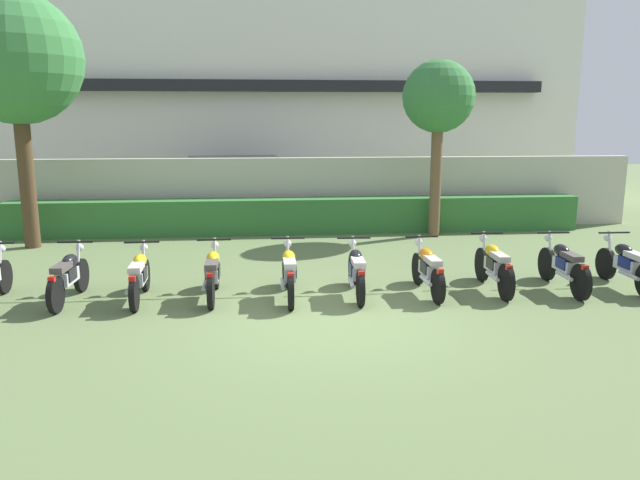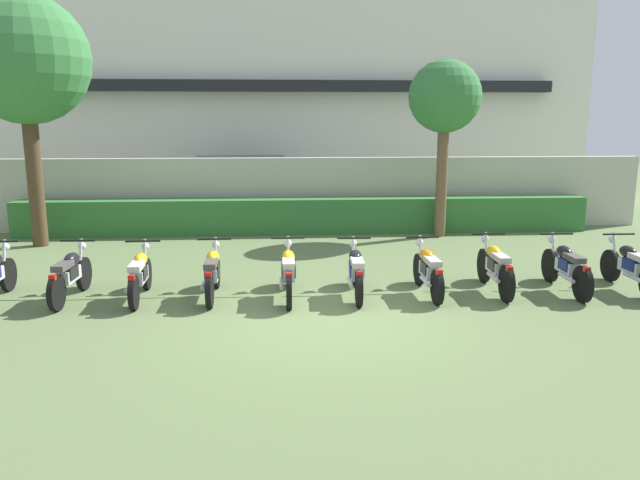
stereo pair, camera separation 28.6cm
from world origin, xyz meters
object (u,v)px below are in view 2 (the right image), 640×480
motorcycle_in_row_7 (495,266)px  tree_near_inspector (24,61)px  motorcycle_in_row_3 (213,272)px  motorcycle_in_row_4 (288,272)px  motorcycle_in_row_6 (428,270)px  parked_car (247,188)px  tree_far_side (445,99)px  motorcycle_in_row_2 (140,274)px  motorcycle_in_row_1 (70,274)px  motorcycle_in_row_5 (356,271)px  motorcycle_in_row_9 (631,266)px  motorcycle_in_row_8 (566,267)px

motorcycle_in_row_7 → tree_near_inspector: bearing=66.4°
motorcycle_in_row_3 → motorcycle_in_row_4: size_ratio=0.93×
motorcycle_in_row_6 → parked_car: bearing=21.6°
tree_near_inspector → tree_far_side: (10.00, 0.57, -0.83)m
motorcycle_in_row_2 → motorcycle_in_row_7: 6.20m
motorcycle_in_row_4 → motorcycle_in_row_7: (3.67, 0.11, 0.01)m
tree_far_side → motorcycle_in_row_1: 9.85m
motorcycle_in_row_6 → motorcycle_in_row_7: motorcycle_in_row_7 is taller
motorcycle_in_row_3 → motorcycle_in_row_7: (4.97, 0.02, 0.01)m
tree_near_inspector → motorcycle_in_row_5: tree_near_inspector is taller
motorcycle_in_row_3 → motorcycle_in_row_9: motorcycle_in_row_9 is taller
motorcycle_in_row_3 → motorcycle_in_row_7: motorcycle_in_row_7 is taller
motorcycle_in_row_5 → motorcycle_in_row_6: 1.28m
motorcycle_in_row_4 → motorcycle_in_row_5: motorcycle_in_row_4 is taller
motorcycle_in_row_5 → motorcycle_in_row_9: 4.94m
motorcycle_in_row_6 → motorcycle_in_row_8: (2.49, -0.01, 0.01)m
motorcycle_in_row_6 → motorcycle_in_row_8: bearing=-91.0°
motorcycle_in_row_5 → motorcycle_in_row_9: motorcycle_in_row_9 is taller
tree_near_inspector → motorcycle_in_row_2: size_ratio=3.27×
tree_far_side → motorcycle_in_row_5: 6.80m
motorcycle_in_row_2 → motorcycle_in_row_5: bearing=-93.1°
parked_car → motorcycle_in_row_1: bearing=-113.9°
motorcycle_in_row_1 → motorcycle_in_row_2: motorcycle_in_row_1 is taller
motorcycle_in_row_3 → motorcycle_in_row_4: motorcycle_in_row_4 is taller
motorcycle_in_row_5 → motorcycle_in_row_7: size_ratio=0.95×
motorcycle_in_row_4 → motorcycle_in_row_9: 6.11m
parked_car → motorcycle_in_row_3: parked_car is taller
motorcycle_in_row_4 → motorcycle_in_row_5: bearing=-89.0°
tree_far_side → motorcycle_in_row_4: size_ratio=2.31×
motorcycle_in_row_8 → motorcycle_in_row_1: bearing=91.0°
tree_far_side → motorcycle_in_row_7: (-0.40, -5.23, -3.05)m
tree_far_side → motorcycle_in_row_8: tree_far_side is taller
motorcycle_in_row_8 → tree_far_side: bearing=10.8°
motorcycle_in_row_3 → motorcycle_in_row_4: 1.30m
tree_far_side → motorcycle_in_row_2: tree_far_side is taller
tree_near_inspector → motorcycle_in_row_1: bearing=-64.4°
motorcycle_in_row_9 → motorcycle_in_row_6: bearing=89.8°
tree_near_inspector → motorcycle_in_row_1: 6.46m
motorcycle_in_row_1 → motorcycle_in_row_7: bearing=-87.5°
motorcycle_in_row_4 → motorcycle_in_row_8: size_ratio=0.99×
motorcycle_in_row_6 → motorcycle_in_row_7: 1.23m
motorcycle_in_row_3 → motorcycle_in_row_5: same height
parked_car → motorcycle_in_row_4: 8.72m
motorcycle_in_row_1 → motorcycle_in_row_9: size_ratio=0.96×
motorcycle_in_row_3 → motorcycle_in_row_1: bearing=89.2°
tree_near_inspector → motorcycle_in_row_2: bearing=-54.1°
motorcycle_in_row_3 → motorcycle_in_row_5: size_ratio=0.99×
motorcycle_in_row_8 → motorcycle_in_row_7: bearing=87.7°
parked_car → motorcycle_in_row_9: parked_car is taller
parked_car → motorcycle_in_row_7: 9.78m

